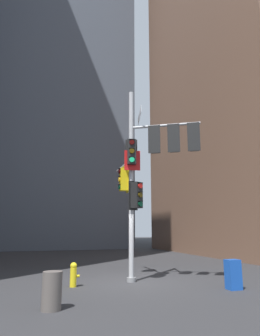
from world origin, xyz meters
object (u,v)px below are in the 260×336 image
object	(u,v)px
trash_bin	(52,291)
signal_pole_assembly	(146,164)
fire_hydrant	(73,274)
newspaper_box	(233,274)

from	to	relation	value
trash_bin	signal_pole_assembly	bearing A→B (deg)	39.70
signal_pole_assembly	trash_bin	xyz separation A→B (m)	(-3.66, -3.04, -4.06)
signal_pole_assembly	fire_hydrant	world-z (taller)	signal_pole_assembly
signal_pole_assembly	fire_hydrant	distance (m)	4.95
signal_pole_assembly	newspaper_box	distance (m)	5.09
fire_hydrant	trash_bin	size ratio (longest dim) A/B	0.89
fire_hydrant	newspaper_box	distance (m)	5.36
signal_pole_assembly	newspaper_box	size ratio (longest dim) A/B	8.02
newspaper_box	trash_bin	bearing A→B (deg)	-171.72
newspaper_box	fire_hydrant	bearing A→B (deg)	157.51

